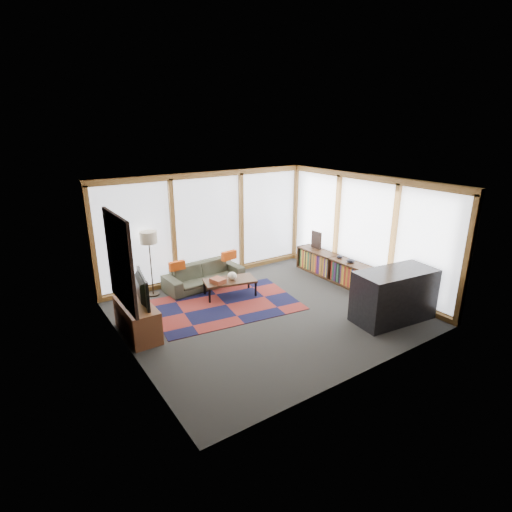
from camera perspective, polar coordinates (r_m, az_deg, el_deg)
ground at (r=8.19m, az=1.58°, el=-8.06°), size 5.50×5.50×0.00m
room_envelope at (r=8.34m, az=2.20°, el=3.76°), size 5.52×5.02×2.62m
rug at (r=8.52m, az=-4.32°, el=-6.96°), size 3.19×2.29×0.01m
sofa at (r=9.42m, az=-7.44°, el=-2.76°), size 1.90×0.83×0.54m
pillow_left at (r=9.04m, az=-11.23°, el=-1.37°), size 0.36×0.12×0.20m
pillow_right at (r=9.55m, az=-3.87°, el=0.08°), size 0.40×0.16×0.21m
floor_lamp at (r=9.00m, az=-14.80°, el=-1.12°), size 0.37×0.37×1.47m
coffee_table at (r=8.90m, az=-3.75°, el=-4.53°), size 1.22×0.82×0.37m
book_stack at (r=8.66m, az=-5.47°, el=-3.53°), size 0.30×0.35×0.10m
vase at (r=8.80m, az=-3.43°, el=-2.85°), size 0.21×0.21×0.18m
bookshelf at (r=9.96m, az=11.04°, el=-1.65°), size 0.42×2.33×0.58m
bowl_a at (r=9.48m, az=13.36°, el=-0.66°), size 0.20×0.20×0.10m
bowl_b at (r=9.76m, az=11.86°, el=-0.08°), size 0.18×0.18×0.07m
shelf_picture at (r=10.38m, az=8.62°, el=2.30°), size 0.05×0.34×0.44m
tv_console at (r=7.57m, az=-16.59°, el=-8.67°), size 0.50×1.20×0.60m
television at (r=7.37m, az=-16.55°, el=-4.55°), size 0.27×0.95×0.54m
bar_counter at (r=8.16m, az=19.12°, el=-5.34°), size 1.67×0.93×1.01m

